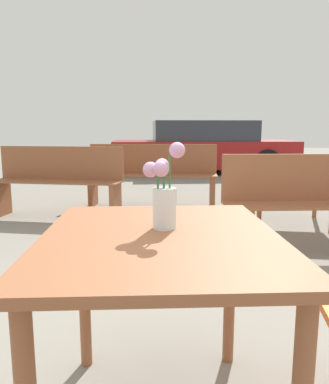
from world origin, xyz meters
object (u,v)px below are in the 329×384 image
bench_near (59,179)px  flower_vase (164,196)px  bench_far (152,172)px  table_front (161,265)px  table_back (291,168)px  parked_car (203,148)px  bench_middle (306,202)px

bench_near → flower_vase: bearing=-66.3°
bench_far → table_front: bearing=-85.6°
bench_near → table_back: bearing=-6.0°
bench_far → bench_near: bearing=-147.6°
flower_vase → table_back: (1.29, 2.91, -0.21)m
flower_vase → parked_car: bearing=85.5°
flower_vase → bench_near: 3.50m
table_front → bench_far: (-0.31, 3.95, -0.15)m
table_front → parked_car: bearing=85.4°
bench_middle → table_front: bearing=-120.0°
table_front → bench_near: 3.55m
table_front → bench_middle: bearing=60.0°
flower_vase → parked_car: parked_car is taller
flower_vase → bench_middle: flower_vase is taller
bench_far → table_back: bench_far is taller
table_front → bench_middle: size_ratio=0.67×
table_back → parked_car: parked_car is taller
bench_near → parked_car: parked_car is taller
flower_vase → bench_middle: bearing=59.3°
bench_middle → bench_far: 2.45m
table_front → parked_car: (0.64, 8.07, -0.02)m
bench_middle → bench_far: size_ratio=0.81×
bench_middle → bench_far: same height
bench_middle → parked_car: bearing=94.6°
table_back → parked_car: (-0.66, 5.09, -0.03)m
flower_vase → table_back: bearing=66.0°
flower_vase → bench_far: 3.91m
bench_far → parked_car: bearing=77.0°
bench_near → bench_middle: same height
bench_middle → parked_car: size_ratio=0.32×
bench_middle → bench_far: (-1.44, 1.98, 0.02)m
bench_near → parked_car: (2.04, 4.81, 0.14)m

